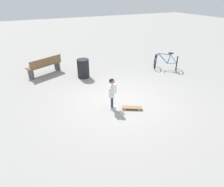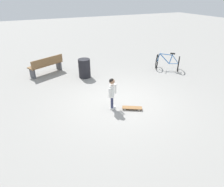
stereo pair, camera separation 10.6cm
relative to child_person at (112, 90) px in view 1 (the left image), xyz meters
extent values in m
plane|color=gray|center=(0.33, -0.49, -0.66)|extent=(50.00, 50.00, 0.00)
cylinder|color=#2D3351|center=(0.05, -0.03, -0.42)|extent=(0.08, 0.08, 0.42)
cube|color=white|center=(0.03, -0.05, -0.63)|extent=(0.14, 0.17, 0.05)
cylinder|color=#2D3351|center=(-0.05, 0.03, -0.42)|extent=(0.08, 0.08, 0.42)
cube|color=white|center=(-0.06, 0.00, -0.63)|extent=(0.14, 0.17, 0.05)
cube|color=white|center=(0.00, 0.00, -0.01)|extent=(0.28, 0.24, 0.40)
cylinder|color=white|center=(0.08, -0.16, -0.01)|extent=(0.06, 0.06, 0.32)
cylinder|color=white|center=(-0.10, 0.13, -0.01)|extent=(0.06, 0.06, 0.32)
sphere|color=#9E7051|center=(0.00, 0.00, 0.31)|extent=(0.17, 0.17, 0.17)
sphere|color=black|center=(0.01, 0.01, 0.32)|extent=(0.16, 0.16, 0.16)
cube|color=olive|center=(-0.33, -0.57, -0.59)|extent=(0.48, 0.65, 0.02)
cube|color=#B7B7BC|center=(-0.44, -0.76, -0.61)|extent=(0.11, 0.08, 0.02)
cube|color=#B7B7BC|center=(-0.22, -0.37, -0.61)|extent=(0.11, 0.08, 0.02)
cylinder|color=beige|center=(-0.37, -0.80, -0.63)|extent=(0.05, 0.06, 0.06)
cylinder|color=beige|center=(-0.51, -0.72, -0.63)|extent=(0.05, 0.06, 0.06)
cylinder|color=beige|center=(-0.16, -0.41, -0.63)|extent=(0.05, 0.06, 0.06)
cylinder|color=beige|center=(-0.29, -0.33, -0.63)|extent=(0.05, 0.06, 0.06)
torus|color=black|center=(2.54, -3.63, -0.30)|extent=(0.54, 0.54, 0.71)
torus|color=black|center=(1.82, -4.35, -0.30)|extent=(0.54, 0.54, 0.71)
cylinder|color=#B7B7BC|center=(2.54, -3.63, -0.30)|extent=(0.08, 0.08, 0.06)
cylinder|color=#B7B7BC|center=(1.82, -4.35, -0.30)|extent=(0.08, 0.08, 0.06)
cylinder|color=#2D6BB7|center=(2.30, -3.87, -0.13)|extent=(0.39, 0.40, 0.48)
cylinder|color=#2D6BB7|center=(2.26, -3.91, 0.09)|extent=(0.44, 0.45, 0.06)
cylinder|color=#2D6BB7|center=(2.09, -4.08, -0.12)|extent=(0.13, 0.13, 0.48)
cylinder|color=#2D6BB7|center=(1.97, -4.20, -0.33)|extent=(0.32, 0.33, 0.08)
cylinder|color=#2D6BB7|center=(1.94, -4.24, -0.11)|extent=(0.27, 0.27, 0.40)
cylinder|color=#2D6BB7|center=(2.51, -3.67, -0.10)|extent=(0.12, 0.12, 0.41)
cube|color=black|center=(2.05, -4.12, 0.16)|extent=(0.23, 0.23, 0.05)
cylinder|color=#B7B7BC|center=(2.47, -3.70, 0.18)|extent=(0.34, 0.34, 0.02)
cube|color=brown|center=(4.13, 1.44, -0.22)|extent=(1.07, 1.64, 0.05)
cube|color=brown|center=(3.95, 1.35, -0.02)|extent=(0.71, 1.47, 0.32)
cube|color=#4C4C51|center=(4.43, 0.80, -0.46)|extent=(0.35, 0.22, 0.39)
cube|color=#4C4C51|center=(3.84, 2.07, -0.46)|extent=(0.35, 0.22, 0.39)
cylinder|color=black|center=(2.96, -0.04, -0.24)|extent=(0.52, 0.52, 0.82)
camera|label=1|loc=(-5.02, 2.46, 2.77)|focal=31.92mm
camera|label=2|loc=(-5.07, 2.37, 2.77)|focal=31.92mm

